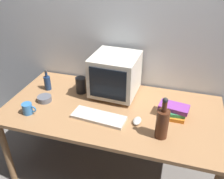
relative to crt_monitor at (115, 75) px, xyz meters
The scene contains 12 objects.
ground_plane 0.92m from the crt_monitor, 80.35° to the right, with size 6.00×6.00×0.00m, color slate.
back_wall 0.45m from the crt_monitor, 82.24° to the left, with size 4.00×0.08×2.50m, color silver.
desk 0.35m from the crt_monitor, 80.35° to the right, with size 1.77×0.89×0.70m.
crt_monitor is the anchor object (origin of this frame).
keyboard 0.42m from the crt_monitor, 93.41° to the right, with size 0.42×0.15×0.02m, color beige.
computer_mouse 0.48m from the crt_monitor, 52.18° to the right, with size 0.06×0.10×0.04m, color beige.
bottle_tall 0.65m from the crt_monitor, 44.49° to the right, with size 0.09×0.09×0.32m.
bottle_short 0.64m from the crt_monitor, behind, with size 0.06×0.06×0.19m.
book_stack 0.58m from the crt_monitor, 19.54° to the right, with size 0.24×0.17×0.10m.
mug 0.77m from the crt_monitor, 140.51° to the right, with size 0.12×0.08×0.09m.
cd_spindle 0.64m from the crt_monitor, 152.74° to the right, with size 0.12×0.12×0.04m, color #595B66.
metal_canister 0.33m from the crt_monitor, 168.40° to the right, with size 0.09×0.09×0.15m, color black.
Camera 1 is at (0.46, -1.57, 1.86)m, focal length 38.86 mm.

